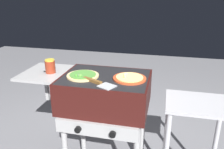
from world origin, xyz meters
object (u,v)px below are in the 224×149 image
at_px(sauce_jar, 50,66).
at_px(spatula, 98,83).
at_px(prep_table, 195,130).
at_px(grill, 104,95).
at_px(pizza_veggie, 83,75).
at_px(pizza_cheese, 129,78).

relative_size(sauce_jar, spatula, 0.40).
distance_m(sauce_jar, prep_table, 1.16).
bearing_deg(grill, pizza_veggie, -167.14).
height_order(grill, prep_table, grill).
bearing_deg(spatula, pizza_cheese, 35.88).
distance_m(pizza_veggie, pizza_cheese, 0.34).
bearing_deg(grill, sauce_jar, -178.61).
xyz_separation_m(grill, prep_table, (0.67, 0.00, -0.21)).
xyz_separation_m(grill, sauce_jar, (-0.41, -0.01, 0.20)).
bearing_deg(pizza_cheese, grill, 178.15).
relative_size(grill, sauce_jar, 9.23).
bearing_deg(pizza_veggie, pizza_cheese, 4.59).
xyz_separation_m(spatula, prep_table, (0.67, 0.15, -0.36)).
bearing_deg(spatula, sauce_jar, 162.44).
height_order(grill, pizza_cheese, pizza_cheese).
bearing_deg(pizza_veggie, sauce_jar, 174.97).
bearing_deg(sauce_jar, pizza_veggie, -5.03).
bearing_deg(spatula, prep_table, 12.29).
bearing_deg(sauce_jar, grill, 1.39).
relative_size(grill, prep_table, 1.25).
relative_size(grill, pizza_veggie, 4.11).
bearing_deg(pizza_veggie, prep_table, 2.63).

